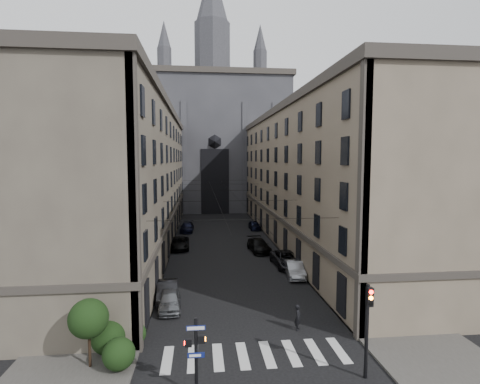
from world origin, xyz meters
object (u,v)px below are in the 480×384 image
object	(u,v)px
car_right_far	(254,225)
car_right_midnear	(286,259)
car_left_midnear	(168,291)
car_right_near	(295,269)
car_right_midfar	(259,245)
pedestrian	(298,317)
gothic_tower	(213,134)
pedestrian_signal_left	(196,351)
traffic_light_right	(368,320)
car_left_far	(187,227)
car_left_near	(170,300)
car_left_midfar	(179,243)

from	to	relation	value
car_right_far	car_right_midnear	bearing A→B (deg)	-89.95
car_left_midnear	car_right_far	xyz separation A→B (m)	(11.86, 30.59, -0.07)
car_right_near	car_right_midfar	world-z (taller)	car_right_midfar
car_right_far	pedestrian	distance (m)	37.14
gothic_tower	car_right_near	distance (m)	58.27
gothic_tower	pedestrian	world-z (taller)	gothic_tower
gothic_tower	car_right_midnear	bearing A→B (deg)	-83.17
pedestrian_signal_left	pedestrian	xyz separation A→B (m)	(6.96, 6.50, -1.42)
gothic_tower	car_right_near	bearing A→B (deg)	-83.61
traffic_light_right	car_right_midnear	distance (m)	21.42
car_left_midnear	car_right_midnear	bearing A→B (deg)	32.42
pedestrian_signal_left	car_left_far	size ratio (longest dim) A/B	0.78
gothic_tower	car_left_near	distance (m)	64.93
car_right_near	car_right_midnear	size ratio (longest dim) A/B	0.79
gothic_tower	car_left_midnear	world-z (taller)	gothic_tower
car_right_far	traffic_light_right	bearing A→B (deg)	-91.21
car_right_midnear	car_right_far	distance (m)	21.88
traffic_light_right	car_left_far	xyz separation A→B (m)	(-11.01, 42.43, -2.54)
car_left_far	pedestrian	xyz separation A→B (m)	(8.85, -36.35, 0.15)
car_right_near	car_right_midfar	xyz separation A→B (m)	(-2.00, 10.49, 0.03)
car_left_midfar	car_left_far	bearing A→B (deg)	85.36
traffic_light_right	pedestrian_signal_left	bearing A→B (deg)	-177.36
car_left_far	pedestrian	size ratio (longest dim) A/B	2.87
gothic_tower	pedestrian_signal_left	bearing A→B (deg)	-92.74
car_right_far	pedestrian	world-z (taller)	pedestrian
car_right_far	car_left_midfar	bearing A→B (deg)	-134.56
gothic_tower	car_right_midfar	distance (m)	48.18
gothic_tower	car_left_far	distance (m)	35.45
car_right_midnear	pedestrian	distance (m)	15.44
pedestrian_signal_left	car_left_far	distance (m)	42.92
car_right_near	car_right_midfar	bearing A→B (deg)	106.23
gothic_tower	car_right_midfar	bearing A→B (deg)	-84.65
car_right_near	car_right_midnear	world-z (taller)	car_right_midnear
car_right_far	car_right_near	bearing A→B (deg)	-90.08
pedestrian_signal_left	car_right_far	xyz separation A→B (m)	(9.36, 43.57, -1.60)
pedestrian_signal_left	traffic_light_right	world-z (taller)	traffic_light_right
car_right_midfar	pedestrian_signal_left	bearing A→B (deg)	-111.14
car_left_midnear	pedestrian_signal_left	bearing A→B (deg)	-82.16
car_right_near	car_right_midnear	xyz separation A→B (m)	(0.00, 3.61, 0.05)
traffic_light_right	pedestrian	size ratio (longest dim) A/B	2.89
car_right_near	gothic_tower	bearing A→B (deg)	101.82
gothic_tower	car_right_midnear	xyz separation A→B (m)	(6.20, -51.77, -16.98)
gothic_tower	pedestrian_signal_left	xyz separation A→B (m)	(-3.51, -73.46, -15.48)
car_right_midfar	car_right_midnear	bearing A→B (deg)	-79.83
pedestrian_signal_left	car_right_midnear	world-z (taller)	pedestrian_signal_left
pedestrian_signal_left	traffic_light_right	distance (m)	9.18
pedestrian_signal_left	car_left_midnear	size ratio (longest dim) A/B	0.84
traffic_light_right	car_right_midfar	bearing A→B (deg)	92.85
pedestrian	car_right_near	bearing A→B (deg)	9.41
car_left_midnear	car_right_midfar	xyz separation A→B (m)	(10.22, 15.59, 0.01)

